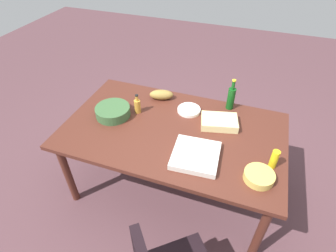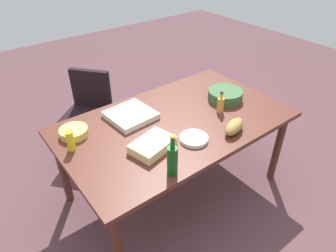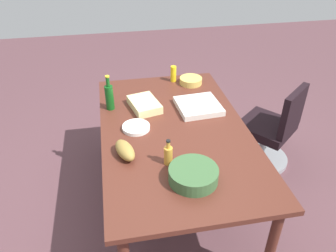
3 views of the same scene
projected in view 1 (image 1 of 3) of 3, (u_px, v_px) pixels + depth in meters
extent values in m
plane|color=brown|center=(172.00, 185.00, 2.88)|extent=(10.00, 10.00, 0.00)
cube|color=#51261B|center=(173.00, 131.00, 2.38)|extent=(1.94, 1.16, 0.04)
cylinder|color=#51261B|center=(268.00, 149.00, 2.77)|extent=(0.07, 0.07, 0.76)
cylinder|color=#51261B|center=(117.00, 114.00, 3.22)|extent=(0.07, 0.07, 0.76)
cylinder|color=#51261B|center=(260.00, 233.00, 2.06)|extent=(0.07, 0.07, 0.76)
cylinder|color=#51261B|center=(68.00, 174.00, 2.51)|extent=(0.07, 0.07, 0.76)
cube|color=beige|center=(219.00, 122.00, 2.39)|extent=(0.36, 0.29, 0.07)
cylinder|color=gold|center=(138.00, 106.00, 2.52)|extent=(0.07, 0.07, 0.13)
cylinder|color=gold|center=(137.00, 98.00, 2.46)|extent=(0.03, 0.03, 0.05)
cylinder|color=black|center=(137.00, 95.00, 2.44)|extent=(0.04, 0.04, 0.01)
cylinder|color=#395F36|center=(113.00, 111.00, 2.49)|extent=(0.35, 0.35, 0.09)
cylinder|color=#D6B756|center=(259.00, 176.00, 1.92)|extent=(0.23, 0.23, 0.06)
cylinder|color=white|center=(189.00, 110.00, 2.56)|extent=(0.24, 0.24, 0.03)
cylinder|color=#114E17|center=(231.00, 99.00, 2.54)|extent=(0.07, 0.07, 0.22)
cylinder|color=#114E17|center=(233.00, 85.00, 2.45)|extent=(0.03, 0.03, 0.08)
cylinder|color=gold|center=(234.00, 80.00, 2.41)|extent=(0.04, 0.04, 0.01)
ellipsoid|color=olive|center=(161.00, 95.00, 2.70)|extent=(0.26, 0.18, 0.10)
cube|color=silver|center=(196.00, 155.00, 2.09)|extent=(0.39, 0.39, 0.05)
cylinder|color=yellow|center=(274.00, 159.00, 1.99)|extent=(0.07, 0.07, 0.16)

